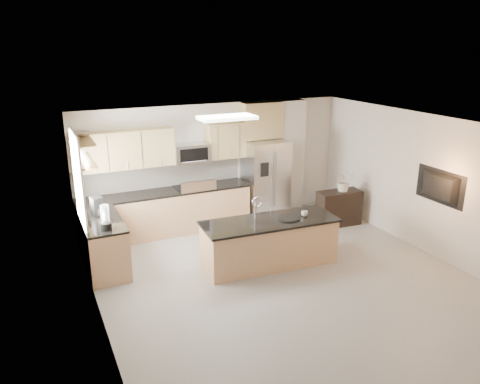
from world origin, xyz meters
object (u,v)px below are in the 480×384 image
island (269,242)px  blender (105,219)px  cup (305,214)px  flower_vase (344,176)px  credenza (339,208)px  range (195,208)px  platter (288,218)px  television (437,187)px  kettle (105,216)px  bowl (80,133)px  microwave (191,153)px  coffee_maker (97,207)px  refrigerator (265,180)px

island → blender: (-2.71, 0.56, 0.68)m
cup → flower_vase: flower_vase is taller
island → credenza: bearing=28.3°
range → platter: 2.46m
cup → television: (2.20, -0.89, 0.46)m
cup → platter: bearing=179.1°
credenza → platter: bearing=-146.3°
platter → flower_vase: (2.02, 1.10, 0.27)m
cup → kettle: kettle is taller
television → platter: bearing=70.6°
bowl → television: 6.29m
island → platter: size_ratio=6.30×
kettle → bowl: 1.44m
platter → microwave: bearing=112.6°
range → cup: bearing=-59.6°
range → flower_vase: 3.27m
range → blender: 2.69m
microwave → credenza: 3.41m
bowl → television: size_ratio=0.38×
island → cup: 0.82m
platter → kettle: (-3.00, 1.04, 0.17)m
coffee_maker → bowl: size_ratio=0.84×
kettle → flower_vase: bearing=0.7°
blender → kettle: bearing=83.0°
island → blender: size_ratio=5.81×
microwave → television: bearing=-42.8°
credenza → bowl: 5.55m
range → coffee_maker: 2.34m
credenza → platter: 2.29m
refrigerator → flower_vase: bearing=-39.0°
microwave → television: microwave is taller
refrigerator → cup: (-0.35, -2.19, -0.01)m
refrigerator → island: 2.39m
range → bowl: bowl is taller
coffee_maker → flower_vase: flower_vase is taller
bowl → island: bearing=-25.1°
range → platter: (0.98, -2.23, 0.37)m
range → bowl: size_ratio=2.82×
refrigerator → credenza: size_ratio=1.86×
refrigerator → flower_vase: 1.74m
bowl → flower_vase: (5.25, -0.33, -1.27)m
credenza → platter: (-1.94, -1.11, 0.46)m
island → credenza: (2.28, 1.04, -0.04)m
kettle → television: bearing=-19.2°
blender → coffee_maker: bearing=91.5°
island → flower_vase: flower_vase is taller
coffee_maker → range: bearing=22.2°
blender → microwave: bearing=39.7°
kettle → coffee_maker: bearing=101.8°
coffee_maker → television: 6.05m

